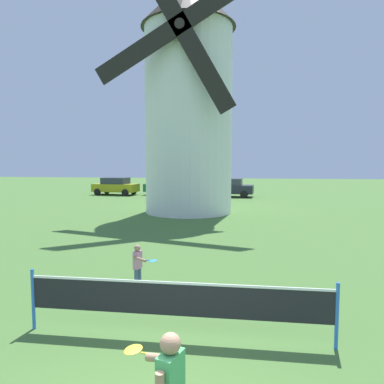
% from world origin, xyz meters
% --- Properties ---
extents(windmill, '(8.85, 5.80, 14.18)m').
position_xyz_m(windmill, '(-2.09, 17.12, 6.88)').
color(windmill, white).
rests_on(windmill, ground_plane).
extents(tennis_net, '(5.28, 0.06, 1.10)m').
position_xyz_m(tennis_net, '(-0.13, 2.17, 0.69)').
color(tennis_net, blue).
rests_on(tennis_net, ground_plane).
extents(player_far, '(0.65, 0.57, 1.05)m').
position_xyz_m(player_far, '(-1.45, 4.41, 0.60)').
color(player_far, slate).
rests_on(player_far, ground_plane).
extents(parked_car_mustard, '(4.21, 2.32, 1.56)m').
position_xyz_m(parked_car_mustard, '(-10.22, 27.08, 0.81)').
color(parked_car_mustard, '#999919').
rests_on(parked_car_mustard, ground_plane).
extents(parked_car_green, '(4.22, 2.34, 1.56)m').
position_xyz_m(parked_car_green, '(-5.56, 27.58, 0.81)').
color(parked_car_green, '#1E6638').
rests_on(parked_car_green, ground_plane).
extents(parked_car_black, '(4.57, 2.25, 1.56)m').
position_xyz_m(parked_car_black, '(-0.14, 26.74, 0.81)').
color(parked_car_black, '#1E232D').
rests_on(parked_car_black, ground_plane).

